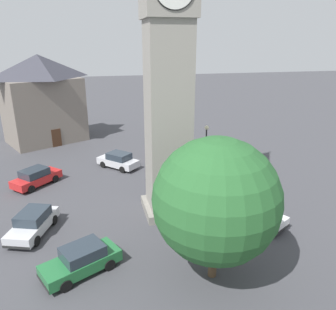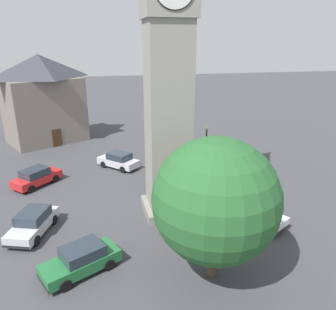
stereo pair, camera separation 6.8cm
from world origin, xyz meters
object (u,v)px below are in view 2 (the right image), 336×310
tree (216,200)px  lamp_post (206,145)px  car_silver_kerb (119,160)px  car_blue_kerb (33,223)px  car_black_far (81,260)px  car_green_alley (178,148)px  building_terrace_right (43,98)px  pedestrian (223,164)px  car_red_corner (37,177)px  clock_tower (168,9)px  car_white_side (255,212)px

tree → lamp_post: bearing=-107.8°
lamp_post → car_silver_kerb: bearing=-37.6°
car_blue_kerb → car_black_far: bearing=123.9°
car_green_alley → lamp_post: bearing=92.6°
building_terrace_right → lamp_post: 22.26m
lamp_post → tree: bearing=72.2°
pedestrian → lamp_post: (2.28, 1.56, 2.43)m
car_blue_kerb → car_red_corner: same height
car_blue_kerb → pedestrian: (-15.64, -6.44, 0.25)m
car_blue_kerb → car_black_far: (-3.06, 4.54, 0.00)m
building_terrace_right → lamp_post: bearing=131.6°
clock_tower → car_blue_kerb: (9.09, 0.83, -12.75)m
car_silver_kerb → pedestrian: pedestrian is taller
clock_tower → car_green_alley: (-3.91, -11.88, -12.75)m
car_blue_kerb → pedestrian: pedestrian is taller
car_white_side → car_blue_kerb: bearing=-8.3°
clock_tower → pedestrian: 15.19m
pedestrian → tree: tree is taller
car_black_far → lamp_post: bearing=-137.6°
car_blue_kerb → car_white_side: size_ratio=1.01×
car_silver_kerb → car_blue_kerb: bearing=58.2°
car_black_far → car_green_alley: size_ratio=1.01×
car_black_far → pedestrian: pedestrian is taller
car_blue_kerb → car_silver_kerb: same height
car_blue_kerb → building_terrace_right: 21.97m
tree → pedestrian: bearing=-114.7°
car_green_alley → building_terrace_right: 17.43m
car_silver_kerb → car_white_side: 14.77m
clock_tower → pedestrian: size_ratio=13.63×
car_red_corner → car_white_side: 18.19m
building_terrace_right → pedestrian: bearing=138.6°
car_black_far → lamp_post: (-10.30, -9.42, 2.67)m
car_blue_kerb → car_silver_kerb: (-6.37, -10.26, 0.00)m
car_green_alley → tree: bearing=80.3°
car_green_alley → building_terrace_right: size_ratio=0.41×
car_blue_kerb → car_red_corner: 7.81m
car_green_alley → lamp_post: 8.29m
pedestrian → tree: 14.58m
car_green_alley → building_terrace_right: bearing=-31.3°
tree → building_terrace_right: 30.04m
car_blue_kerb → car_green_alley: size_ratio=1.01×
car_red_corner → building_terrace_right: size_ratio=0.38×
car_black_far → pedestrian: size_ratio=2.63×
clock_tower → tree: (-0.64, 7.27, -9.08)m
tree → building_terrace_right: size_ratio=0.71×
car_silver_kerb → tree: bearing=101.4°
car_blue_kerb → car_red_corner: bearing=-83.8°
pedestrian → building_terrace_right: size_ratio=0.16×
car_black_far → tree: bearing=164.2°
car_green_alley → lamp_post: size_ratio=0.86×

